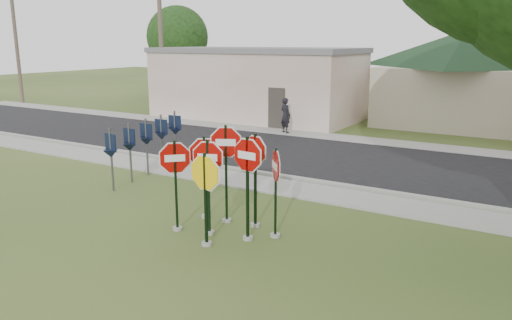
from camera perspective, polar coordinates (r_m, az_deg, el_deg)
The scene contains 20 objects.
ground at distance 11.36m, azimuth -7.56°, elevation -10.48°, with size 120.00×120.00×0.00m, color #324A1B.
sidewalk_near at distance 15.74m, azimuth 4.95°, elevation -3.42°, with size 60.00×1.60×0.06m, color gray.
road at distance 19.76m, azimuth 10.70°, elevation -0.15°, with size 60.00×7.00×0.04m, color black.
sidewalk_far at distance 23.75m, azimuth 14.34°, elevation 1.97°, with size 60.00×1.60×0.06m, color gray.
curb at distance 16.60m, azimuth 6.48°, elevation -2.42°, with size 60.00×0.20×0.14m, color gray.
stop_sign_center at distance 11.88m, azimuth -5.49°, elevation -1.64°, with size 1.01×0.33×2.45m.
stop_sign_yellow at distance 11.24m, azimuth -5.81°, elevation -3.12°, with size 1.15×0.24×2.30m.
stop_sign_left at distance 12.25m, azimuth -9.20°, elevation -1.54°, with size 0.77×0.75×2.38m.
stop_sign_right at distance 11.45m, azimuth -0.98°, elevation -1.57°, with size 1.09×0.24×2.60m.
stop_sign_back_right at distance 12.30m, azimuth -0.08°, elevation -0.95°, with size 0.98×0.29×2.49m.
stop_sign_back_left at distance 12.62m, azimuth -3.45°, elevation 0.07°, with size 0.98×0.53×2.66m.
stop_sign_far_right at distance 11.68m, azimuth 2.27°, elevation -2.45°, with size 0.69×0.81×2.29m.
stop_sign_far_left at distance 13.02m, azimuth -5.89°, elevation -0.71°, with size 0.97×0.59×2.32m.
route_sign_row at distance 17.67m, azimuth -12.40°, elevation 2.17°, with size 1.43×4.63×2.00m.
building_stucco at distance 30.45m, azimuth 0.11°, elevation 8.86°, with size 12.20×6.20×4.20m.
building_house at distance 30.43m, azimuth 22.73°, elevation 10.67°, with size 11.60×11.60×6.20m.
utility_pole_near at distance 31.05m, azimuth -10.84°, elevation 13.92°, with size 2.20×0.26×9.50m.
utility_pole_far at distance 41.66m, azimuth -25.75°, elevation 12.34°, with size 2.20×0.26×9.00m.
bg_tree_left at distance 41.64m, azimuth -8.95°, elevation 13.70°, with size 4.90×4.90×7.35m.
pedestrian at distance 25.20m, azimuth 3.40°, elevation 5.12°, with size 0.64×0.42×1.77m, color black.
Camera 1 is at (6.55, -8.07, 4.59)m, focal length 35.00 mm.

